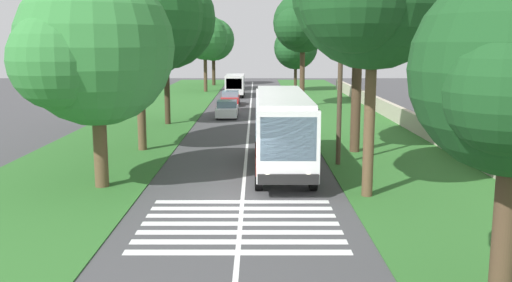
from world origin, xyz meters
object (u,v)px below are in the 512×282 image
object	(u,v)px
trailing_car_1	(230,98)
trailing_car_0	(227,109)
roadside_tree_right_2	(512,76)
roadside_tree_left_1	(94,51)
coach_bus	(282,126)
trailing_minibus_0	(235,83)
roadside_tree_left_2	(134,17)
roadside_tree_left_0	(212,41)
roadside_tree_right_4	(295,49)
roadside_tree_left_3	(162,22)
utility_pole	(340,84)
roadside_tree_right_0	(355,0)
roadside_tree_left_4	(203,39)
roadside_tree_right_1	(301,24)

from	to	relation	value
trailing_car_1	trailing_car_0	bearing A→B (deg)	-179.03
trailing_car_0	roadside_tree_right_2	bearing A→B (deg)	-166.98
roadside_tree_left_1	roadside_tree_right_2	world-z (taller)	roadside_tree_left_1
trailing_car_1	roadside_tree_right_2	xyz separation A→B (m)	(-44.15, -8.16, 4.75)
coach_bus	trailing_car_0	size ratio (longest dim) A/B	2.60
trailing_minibus_0	roadside_tree_left_2	xyz separation A→B (m)	(-33.75, 4.33, 6.04)
trailing_car_0	roadside_tree_left_0	distance (m)	37.13
roadside_tree_right_4	roadside_tree_left_3	bearing A→B (deg)	158.48
roadside_tree_left_2	roadside_tree_left_3	bearing A→B (deg)	1.18
trailing_car_0	roadside_tree_left_0	xyz separation A→B (m)	(36.44, 4.01, 5.89)
roadside_tree_right_2	utility_pole	size ratio (longest dim) A/B	0.99
trailing_car_0	roadside_tree_right_2	distance (m)	35.84
roadside_tree_right_4	roadside_tree_left_2	bearing A→B (deg)	163.98
roadside_tree_left_0	roadside_tree_right_0	distance (m)	53.32
roadside_tree_left_2	roadside_tree_right_2	bearing A→B (deg)	-147.91
coach_bus	roadside_tree_left_4	xyz separation A→B (m)	(45.16, 7.93, 4.60)
trailing_car_0	trailing_car_1	size ratio (longest dim) A/B	1.00
roadside_tree_left_3	utility_pole	world-z (taller)	roadside_tree_left_3
coach_bus	roadside_tree_left_4	size ratio (longest dim) A/B	1.14
roadside_tree_left_1	roadside_tree_right_1	xyz separation A→B (m)	(31.29, -11.12, 2.14)
roadside_tree_right_1	roadside_tree_right_2	bearing A→B (deg)	-178.35
coach_bus	roadside_tree_right_2	xyz separation A→B (m)	(-14.69, -4.32, 3.27)
utility_pole	roadside_tree_left_3	bearing A→B (deg)	37.52
roadside_tree_left_1	roadside_tree_right_1	distance (m)	33.28
utility_pole	trailing_minibus_0	bearing A→B (deg)	9.99
roadside_tree_left_4	roadside_tree_right_2	size ratio (longest dim) A/B	1.25
roadside_tree_left_1	utility_pole	xyz separation A→B (m)	(4.36, -10.96, -1.65)
roadside_tree_right_1	roadside_tree_right_4	distance (m)	18.25
roadside_tree_right_0	roadside_tree_right_4	world-z (taller)	roadside_tree_right_0
trailing_minibus_0	roadside_tree_right_4	world-z (taller)	roadside_tree_right_4
roadside_tree_left_0	coach_bus	bearing A→B (deg)	-172.23
trailing_minibus_0	roadside_tree_right_0	world-z (taller)	roadside_tree_right_0
roadside_tree_left_4	roadside_tree_left_2	bearing A→B (deg)	179.82
roadside_tree_left_1	roadside_tree_right_4	bearing A→B (deg)	-13.39
roadside_tree_left_0	roadside_tree_left_2	world-z (taller)	roadside_tree_left_2
roadside_tree_left_4	coach_bus	bearing A→B (deg)	-170.04
roadside_tree_right_1	roadside_tree_left_0	bearing A→B (deg)	20.80
trailing_car_0	roadside_tree_right_2	world-z (taller)	roadside_tree_right_2
roadside_tree_left_2	roadside_tree_right_0	distance (m)	12.24
roadside_tree_left_3	roadside_tree_right_0	xyz separation A→B (m)	(-11.22, -12.41, 0.71)
trailing_car_1	roadside_tree_left_1	world-z (taller)	roadside_tree_left_1
coach_bus	roadside_tree_left_1	world-z (taller)	roadside_tree_left_1
roadside_tree_left_0	utility_pole	distance (m)	56.39
trailing_car_1	roadside_tree_right_2	size ratio (longest dim) A/B	0.55
roadside_tree_left_3	roadside_tree_right_2	size ratio (longest dim) A/B	1.49
trailing_minibus_0	roadside_tree_right_2	bearing A→B (deg)	-171.45
roadside_tree_right_1	roadside_tree_right_4	world-z (taller)	roadside_tree_right_1
roadside_tree_left_1	roadside_tree_right_4	size ratio (longest dim) A/B	1.09
roadside_tree_left_4	roadside_tree_right_4	world-z (taller)	roadside_tree_left_4
roadside_tree_left_4	trailing_car_1	bearing A→B (deg)	-165.39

